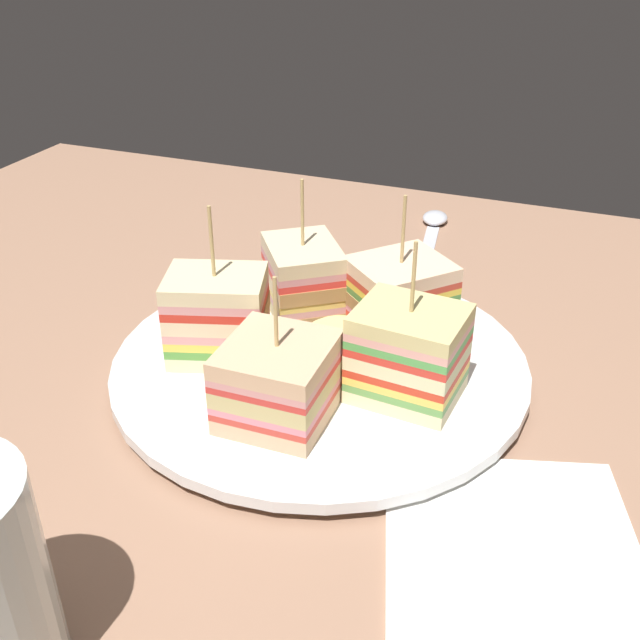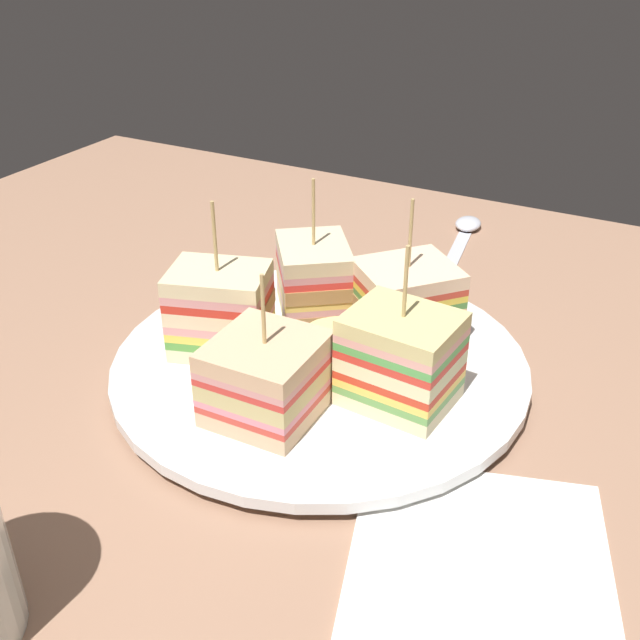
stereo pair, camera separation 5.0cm
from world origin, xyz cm
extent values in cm
cube|color=#9D745A|center=(0.00, 0.00, -0.90)|extent=(103.37, 76.31, 1.80)
cylinder|color=white|center=(0.00, 0.00, 0.32)|extent=(17.53, 17.53, 0.63)
cylinder|color=silver|center=(0.00, 0.00, 1.02)|extent=(28.28, 28.28, 0.77)
cube|color=beige|center=(6.58, 2.06, 1.92)|extent=(7.67, 6.68, 1.03)
cube|color=#B2844C|center=(3.57, 1.09, 1.92)|extent=(1.73, 4.67, 1.03)
cube|color=#549E3E|center=(6.58, 2.06, 2.73)|extent=(7.67, 6.68, 0.59)
cube|color=#F9D54C|center=(6.58, 2.06, 3.32)|extent=(7.67, 6.68, 0.59)
cube|color=pink|center=(6.58, 2.06, 3.92)|extent=(7.67, 6.68, 0.59)
cube|color=beige|center=(6.58, 2.06, 4.73)|extent=(7.67, 6.68, 1.03)
cube|color=#B2844C|center=(3.57, 1.09, 4.73)|extent=(1.73, 4.67, 1.03)
cube|color=red|center=(6.58, 2.06, 5.54)|extent=(7.67, 6.68, 0.59)
cube|color=pink|center=(6.58, 2.06, 6.13)|extent=(7.67, 6.68, 0.59)
cube|color=beige|center=(6.58, 2.06, 6.94)|extent=(7.67, 6.68, 1.03)
cylinder|color=tan|center=(6.58, 2.06, 9.87)|extent=(0.24, 0.24, 4.83)
cube|color=#DCB58A|center=(-0.26, 6.89, 1.94)|extent=(6.20, 6.54, 1.07)
cube|color=#9E7242|center=(-0.22, 3.73, 1.94)|extent=(6.01, 0.33, 1.07)
cube|color=#D23F31|center=(-0.26, 6.89, 2.70)|extent=(6.20, 6.54, 0.44)
cube|color=pink|center=(-0.26, 6.89, 3.14)|extent=(6.20, 6.54, 0.44)
cube|color=#D2BF7C|center=(-0.26, 6.89, 3.89)|extent=(6.20, 6.54, 1.07)
cube|color=#B2844C|center=(-0.22, 3.73, 3.89)|extent=(6.01, 0.33, 1.07)
cube|color=red|center=(-0.26, 6.89, 4.65)|extent=(6.20, 6.54, 0.44)
cube|color=pink|center=(-0.26, 6.89, 5.09)|extent=(6.20, 6.54, 0.44)
cube|color=#DEB288|center=(-0.26, 6.89, 5.85)|extent=(6.20, 6.54, 1.07)
cylinder|color=tan|center=(-0.26, 6.89, 8.61)|extent=(0.24, 0.24, 4.45)
cube|color=beige|center=(-6.61, 1.97, 1.88)|extent=(6.92, 5.92, 0.95)
cube|color=#B2844C|center=(-3.45, 1.69, 1.88)|extent=(0.72, 5.26, 0.95)
cube|color=#639F4D|center=(-6.61, 1.97, 2.62)|extent=(6.92, 5.92, 0.53)
cube|color=#FCCB53|center=(-6.61, 1.97, 3.15)|extent=(6.92, 5.92, 0.53)
cube|color=red|center=(-6.61, 1.97, 3.68)|extent=(6.92, 5.92, 0.53)
cube|color=beige|center=(-6.61, 1.97, 4.42)|extent=(6.92, 5.92, 0.95)
cube|color=#9E7242|center=(-3.45, 1.69, 4.42)|extent=(0.72, 5.26, 0.95)
cube|color=red|center=(-6.61, 1.97, 5.16)|extent=(6.92, 5.92, 0.53)
cube|color=#53A64E|center=(-6.61, 1.97, 5.69)|extent=(6.92, 5.92, 0.53)
cube|color=#ECA798|center=(-6.61, 1.97, 6.22)|extent=(6.92, 5.92, 0.53)
cube|color=#D7C67F|center=(-6.61, 1.97, 6.96)|extent=(6.92, 5.92, 0.95)
cylinder|color=tan|center=(-6.61, 1.97, 9.71)|extent=(0.24, 0.24, 4.55)
cube|color=beige|center=(-3.85, -5.73, 1.90)|extent=(8.54, 8.60, 0.98)
cube|color=#9E7242|center=(-1.73, -3.37, 1.90)|extent=(4.31, 3.90, 0.98)
cube|color=red|center=(-3.85, -5.73, 2.63)|extent=(8.54, 8.60, 0.48)
cube|color=pink|center=(-3.85, -5.73, 3.11)|extent=(8.54, 8.60, 0.48)
cube|color=#DFB680|center=(-3.85, -5.73, 3.84)|extent=(8.54, 8.60, 0.98)
cube|color=#9E7242|center=(-1.73, -3.37, 3.84)|extent=(4.31, 3.90, 0.98)
cube|color=#4B8940|center=(-3.85, -5.73, 4.58)|extent=(8.54, 8.60, 0.48)
cube|color=yellow|center=(-3.85, -5.73, 5.06)|extent=(8.54, 8.60, 0.48)
cube|color=#C73E2C|center=(-3.85, -5.73, 5.54)|extent=(8.54, 8.60, 0.48)
cube|color=beige|center=(-3.85, -5.73, 6.28)|extent=(8.54, 8.60, 0.98)
cylinder|color=tan|center=(-3.85, -5.73, 9.22)|extent=(0.24, 0.24, 4.90)
cube|color=#DBC486|center=(3.63, -5.87, 1.95)|extent=(7.87, 8.19, 1.09)
cube|color=#9E7242|center=(1.77, -3.30, 1.95)|extent=(4.14, 3.11, 1.09)
cube|color=#D6938F|center=(3.63, -5.87, 2.76)|extent=(7.87, 8.19, 0.53)
cube|color=#EEC85D|center=(3.63, -5.87, 3.29)|extent=(7.87, 8.19, 0.53)
cube|color=beige|center=(3.63, -5.87, 4.10)|extent=(7.87, 8.19, 1.09)
cube|color=#B2844C|center=(1.77, -3.30, 4.10)|extent=(4.14, 3.11, 1.09)
cube|color=#E43934|center=(3.63, -5.87, 4.91)|extent=(7.87, 8.19, 0.53)
cube|color=pink|center=(3.63, -5.87, 5.44)|extent=(7.87, 8.19, 0.53)
cube|color=beige|center=(3.63, -5.87, 6.25)|extent=(7.87, 8.19, 1.09)
cylinder|color=tan|center=(3.63, -5.87, 9.29)|extent=(0.24, 0.24, 4.99)
cylinder|color=#E6D27A|center=(-1.68, 1.87, 1.70)|extent=(4.99, 4.96, 0.93)
cylinder|color=#ECC880|center=(-0.87, 1.62, 2.06)|extent=(4.67, 4.69, 0.97)
cylinder|color=#D2C05F|center=(-1.43, 1.36, 2.51)|extent=(4.61, 4.60, 0.75)
cylinder|color=#E5C878|center=(-0.13, -0.19, 2.96)|extent=(4.54, 4.49, 1.17)
cylinder|color=#E4C972|center=(-1.49, -0.24, 3.76)|extent=(5.67, 5.67, 0.47)
cylinder|color=#E4D37F|center=(-1.29, 0.93, 4.42)|extent=(4.73, 4.73, 0.56)
cube|color=silver|center=(-1.90, -22.51, 0.12)|extent=(2.87, 11.80, 0.25)
ellipsoid|color=silver|center=(-0.85, -29.69, 0.50)|extent=(2.95, 3.76, 1.00)
cube|color=white|center=(-14.86, 10.96, 0.25)|extent=(16.13, 16.19, 0.50)
camera|label=1|loc=(-15.76, 40.44, 29.44)|focal=42.35mm
camera|label=2|loc=(-20.31, 38.36, 29.44)|focal=42.35mm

